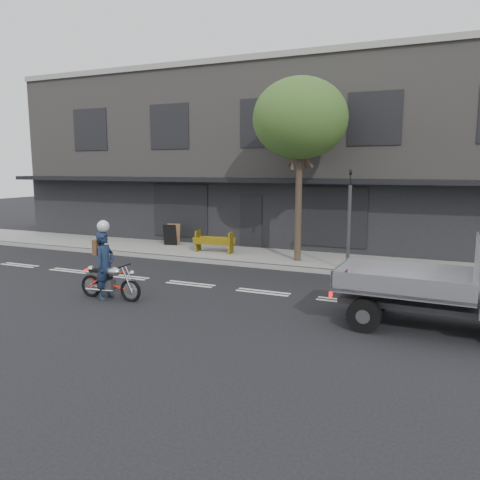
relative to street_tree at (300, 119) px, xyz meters
name	(u,v)px	position (x,y,z in m)	size (l,w,h in m)	color
ground	(190,284)	(-2.20, -4.20, -5.28)	(80.00, 80.00, 0.00)	black
sidewalk	(248,256)	(-2.20, 0.50, -5.20)	(32.00, 3.20, 0.15)	gray
kerb	(231,263)	(-2.20, -1.10, -5.20)	(32.00, 0.20, 0.15)	gray
building_main	(296,159)	(-2.20, 7.10, -1.28)	(26.00, 10.00, 8.00)	slate
street_tree	(300,119)	(0.00, 0.00, 0.00)	(3.40, 3.40, 6.74)	#382B21
traffic_light_pole	(349,226)	(2.00, -0.85, -3.63)	(0.12, 0.12, 3.50)	#2D2D30
motorcycle	(110,281)	(-3.40, -6.51, -4.76)	(1.95, 0.56, 1.00)	black
rider	(105,265)	(-3.55, -6.51, -4.35)	(0.68, 0.44, 1.86)	#15223A
construction_barrier	(212,242)	(-3.61, 0.08, -4.68)	(1.59, 0.64, 0.89)	#E2B70B
sandwich_board	(170,235)	(-6.15, 1.05, -4.66)	(0.59, 0.40, 0.94)	black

